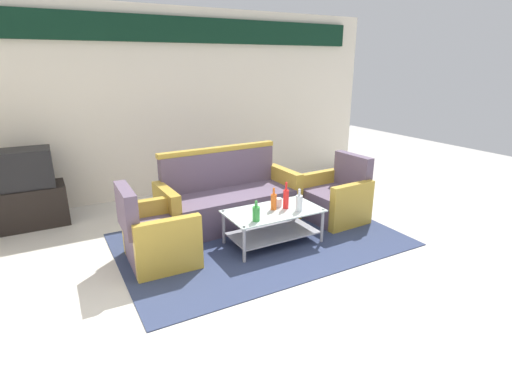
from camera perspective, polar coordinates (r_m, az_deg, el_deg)
The scene contains 14 objects.
ground_plane at distance 4.23m, azimuth 6.50°, elevation -10.34°, with size 14.00×14.00×0.00m, color beige.
wall_back at distance 6.46m, azimuth -9.20°, elevation 13.25°, with size 6.52×0.19×2.80m.
rug at distance 4.73m, azimuth 0.61°, elevation -6.89°, with size 3.23×2.11×0.01m, color #2D3856.
couch at distance 5.12m, azimuth -3.98°, elevation -1.20°, with size 1.82×0.80×0.96m.
armchair_left at distance 4.26m, azimuth -14.13°, elevation -6.27°, with size 0.71×0.77×0.85m.
armchair_right at distance 5.34m, azimuth 11.48°, elevation -1.00°, with size 0.73×0.79×0.85m.
coffee_table at distance 4.55m, azimuth 2.50°, elevation -4.31°, with size 1.10×0.60×0.40m.
bottle_orange at distance 4.50m, azimuth 2.58°, elevation -1.36°, with size 0.07×0.07×0.26m.
bottle_red at distance 4.53m, azimuth 4.36°, elevation -0.95°, with size 0.07×0.07×0.32m.
bottle_clear at distance 4.48m, azimuth 6.25°, elevation -1.52°, with size 0.08×0.08×0.26m.
bottle_green at distance 4.17m, azimuth 0.02°, elevation -3.12°, with size 0.08×0.08×0.23m.
cup at distance 4.61m, azimuth 3.25°, elevation -1.51°, with size 0.08×0.08×0.10m, color silver.
tv_stand at distance 5.83m, azimuth -29.56°, elevation -1.75°, with size 0.80×0.50×0.52m, color black.
television at distance 5.70m, azimuth -30.34°, elevation 3.00°, with size 0.61×0.46×0.48m.
Camera 1 is at (-2.20, -3.00, 2.02)m, focal length 27.63 mm.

